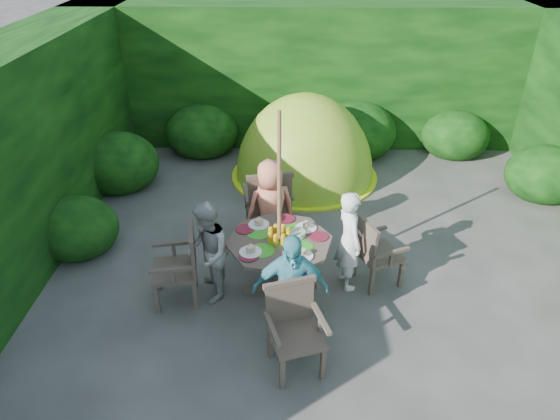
{
  "coord_description": "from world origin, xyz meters",
  "views": [
    {
      "loc": [
        -0.61,
        -5.16,
        3.82
      ],
      "look_at": [
        -0.71,
        -0.18,
        0.85
      ],
      "focal_mm": 32.0,
      "sensor_mm": 36.0,
      "label": 1
    }
  ],
  "objects_px": {
    "child_right": "(349,240)",
    "dome_tent": "(304,176)",
    "garden_chair_right": "(374,251)",
    "garden_chair_left": "(181,264)",
    "child_left": "(207,253)",
    "garden_chair_front": "(294,326)",
    "child_front": "(290,290)",
    "garden_chair_back": "(268,204)",
    "patio_table": "(280,248)",
    "parasol_pole": "(279,209)",
    "child_back": "(271,208)"
  },
  "relations": [
    {
      "from": "parasol_pole",
      "to": "garden_chair_back",
      "type": "distance_m",
      "value": 1.23
    },
    {
      "from": "garden_chair_back",
      "to": "child_front",
      "type": "height_order",
      "value": "child_front"
    },
    {
      "from": "child_right",
      "to": "garden_chair_left",
      "type": "bearing_deg",
      "value": 81.81
    },
    {
      "from": "garden_chair_back",
      "to": "child_back",
      "type": "xyz_separation_m",
      "value": [
        0.04,
        -0.29,
        0.1
      ]
    },
    {
      "from": "parasol_pole",
      "to": "garden_chair_right",
      "type": "height_order",
      "value": "parasol_pole"
    },
    {
      "from": "child_front",
      "to": "dome_tent",
      "type": "relative_size",
      "value": 0.46
    },
    {
      "from": "patio_table",
      "to": "child_back",
      "type": "relative_size",
      "value": 1.07
    },
    {
      "from": "patio_table",
      "to": "parasol_pole",
      "type": "bearing_deg",
      "value": -158.21
    },
    {
      "from": "parasol_pole",
      "to": "child_front",
      "type": "bearing_deg",
      "value": -81.01
    },
    {
      "from": "child_left",
      "to": "dome_tent",
      "type": "distance_m",
      "value": 3.35
    },
    {
      "from": "child_back",
      "to": "child_front",
      "type": "bearing_deg",
      "value": 79.71
    },
    {
      "from": "child_back",
      "to": "patio_table",
      "type": "bearing_deg",
      "value": 80.01
    },
    {
      "from": "child_front",
      "to": "child_left",
      "type": "bearing_deg",
      "value": 141.67
    },
    {
      "from": "garden_chair_right",
      "to": "dome_tent",
      "type": "bearing_deg",
      "value": -8.48
    },
    {
      "from": "garden_chair_left",
      "to": "child_left",
      "type": "height_order",
      "value": "child_left"
    },
    {
      "from": "child_back",
      "to": "dome_tent",
      "type": "bearing_deg",
      "value": -121.8
    },
    {
      "from": "garden_chair_front",
      "to": "child_right",
      "type": "relative_size",
      "value": 0.7
    },
    {
      "from": "garden_chair_back",
      "to": "child_front",
      "type": "distance_m",
      "value": 1.89
    },
    {
      "from": "parasol_pole",
      "to": "child_left",
      "type": "height_order",
      "value": "parasol_pole"
    },
    {
      "from": "parasol_pole",
      "to": "child_right",
      "type": "relative_size",
      "value": 1.78
    },
    {
      "from": "garden_chair_front",
      "to": "child_right",
      "type": "distance_m",
      "value": 1.38
    },
    {
      "from": "garden_chair_back",
      "to": "child_right",
      "type": "height_order",
      "value": "child_right"
    },
    {
      "from": "garden_chair_right",
      "to": "child_left",
      "type": "xyz_separation_m",
      "value": [
        -1.89,
        -0.28,
        0.15
      ]
    },
    {
      "from": "parasol_pole",
      "to": "garden_chair_left",
      "type": "relative_size",
      "value": 2.45
    },
    {
      "from": "parasol_pole",
      "to": "garden_chair_front",
      "type": "height_order",
      "value": "parasol_pole"
    },
    {
      "from": "garden_chair_back",
      "to": "child_left",
      "type": "relative_size",
      "value": 0.84
    },
    {
      "from": "garden_chair_front",
      "to": "garden_chair_left",
      "type": "bearing_deg",
      "value": 125.58
    },
    {
      "from": "garden_chair_right",
      "to": "child_left",
      "type": "relative_size",
      "value": 0.71
    },
    {
      "from": "dome_tent",
      "to": "child_left",
      "type": "bearing_deg",
      "value": -109.5
    },
    {
      "from": "garden_chair_left",
      "to": "garden_chair_front",
      "type": "bearing_deg",
      "value": 43.28
    },
    {
      "from": "garden_chair_front",
      "to": "child_front",
      "type": "distance_m",
      "value": 0.35
    },
    {
      "from": "garden_chair_left",
      "to": "child_front",
      "type": "xyz_separation_m",
      "value": [
        1.21,
        -0.62,
        0.16
      ]
    },
    {
      "from": "child_left",
      "to": "garden_chair_front",
      "type": "bearing_deg",
      "value": 33.17
    },
    {
      "from": "patio_table",
      "to": "garden_chair_front",
      "type": "height_order",
      "value": "garden_chair_front"
    },
    {
      "from": "parasol_pole",
      "to": "garden_chair_front",
      "type": "distance_m",
      "value": 1.27
    },
    {
      "from": "patio_table",
      "to": "child_right",
      "type": "bearing_deg",
      "value": 8.92
    },
    {
      "from": "child_back",
      "to": "dome_tent",
      "type": "relative_size",
      "value": 0.46
    },
    {
      "from": "parasol_pole",
      "to": "child_front",
      "type": "xyz_separation_m",
      "value": [
        0.13,
        -0.79,
        -0.46
      ]
    },
    {
      "from": "garden_chair_left",
      "to": "garden_chair_front",
      "type": "distance_m",
      "value": 1.55
    },
    {
      "from": "parasol_pole",
      "to": "garden_chair_front",
      "type": "xyz_separation_m",
      "value": [
        0.16,
        -1.09,
        -0.64
      ]
    },
    {
      "from": "parasol_pole",
      "to": "child_left",
      "type": "xyz_separation_m",
      "value": [
        -0.79,
        -0.13,
        -0.49
      ]
    },
    {
      "from": "garden_chair_front",
      "to": "dome_tent",
      "type": "bearing_deg",
      "value": 69.27
    },
    {
      "from": "parasol_pole",
      "to": "child_front",
      "type": "height_order",
      "value": "parasol_pole"
    },
    {
      "from": "garden_chair_right",
      "to": "child_left",
      "type": "height_order",
      "value": "child_left"
    },
    {
      "from": "child_right",
      "to": "dome_tent",
      "type": "height_order",
      "value": "dome_tent"
    },
    {
      "from": "garden_chair_back",
      "to": "child_front",
      "type": "xyz_separation_m",
      "value": [
        0.29,
        -1.87,
        0.1
      ]
    },
    {
      "from": "garden_chair_left",
      "to": "child_front",
      "type": "height_order",
      "value": "child_front"
    },
    {
      "from": "parasol_pole",
      "to": "child_right",
      "type": "bearing_deg",
      "value": 8.99
    },
    {
      "from": "garden_chair_right",
      "to": "garden_chair_back",
      "type": "relative_size",
      "value": 0.85
    },
    {
      "from": "patio_table",
      "to": "child_left",
      "type": "height_order",
      "value": "child_left"
    }
  ]
}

